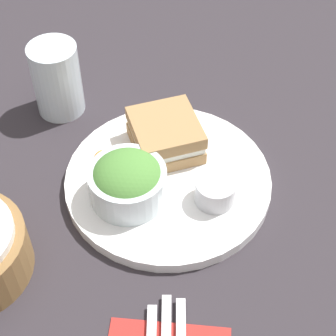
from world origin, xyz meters
TOP-DOWN VIEW (x-y plane):
  - ground_plane at (0.00, 0.00)m, footprint 4.00×4.00m
  - plate at (0.00, 0.00)m, footprint 0.31×0.31m
  - sandwich at (0.06, 0.01)m, footprint 0.13×0.13m
  - salad_bowl at (-0.04, 0.05)m, footprint 0.11×0.11m
  - dressing_cup at (-0.04, -0.07)m, footprint 0.06×0.06m
  - orange_wedge at (0.01, 0.09)m, footprint 0.04×0.04m
  - drink_glass at (0.15, 0.20)m, footprint 0.08×0.08m

SIDE VIEW (x-z plane):
  - ground_plane at x=0.00m, z-range 0.00..0.00m
  - plate at x=0.00m, z-range 0.00..0.02m
  - orange_wedge at x=0.01m, z-range 0.02..0.05m
  - dressing_cup at x=-0.04m, z-range 0.02..0.06m
  - sandwich at x=0.06m, z-range 0.02..0.07m
  - salad_bowl at x=-0.04m, z-range 0.02..0.09m
  - drink_glass at x=0.15m, z-range 0.00..0.13m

